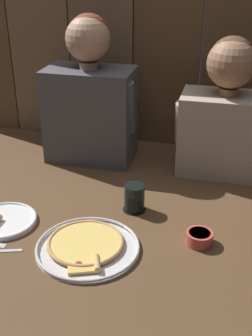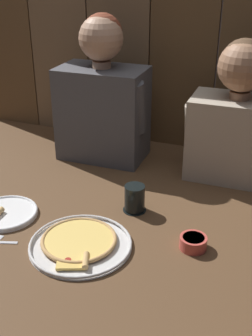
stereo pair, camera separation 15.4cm
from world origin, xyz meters
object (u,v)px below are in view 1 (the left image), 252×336
(drinking_glass, at_px, (134,198))
(diner_right, at_px, (226,113))
(dinner_plate, at_px, (3,221))
(pizza_tray, at_px, (87,246))
(diner_left, at_px, (90,97))
(dipping_bowl, at_px, (199,237))

(drinking_glass, height_order, diner_right, diner_right)
(dinner_plate, bearing_deg, pizza_tray, -11.50)
(pizza_tray, xyz_separation_m, diner_left, (-0.20, 0.67, 0.28))
(dinner_plate, bearing_deg, drinking_glass, 24.59)
(dipping_bowl, xyz_separation_m, diner_left, (-0.55, 0.56, 0.27))
(drinking_glass, xyz_separation_m, dipping_bowl, (0.26, -0.15, -0.03))
(dipping_bowl, distance_m, diner_right, 0.61)
(pizza_tray, relative_size, diner_left, 0.53)
(drinking_glass, height_order, diner_left, diner_left)
(diner_left, bearing_deg, dinner_plate, -103.01)
(dinner_plate, bearing_deg, diner_right, 39.59)
(pizza_tray, height_order, dipping_bowl, dipping_bowl)
(pizza_tray, relative_size, dinner_plate, 1.45)
(drinking_glass, height_order, dipping_bowl, drinking_glass)
(dinner_plate, height_order, diner_left, diner_left)
(drinking_glass, bearing_deg, dinner_plate, -155.41)
(dinner_plate, relative_size, diner_right, 0.41)
(dipping_bowl, height_order, diner_left, diner_left)
(pizza_tray, distance_m, diner_left, 0.75)
(dinner_plate, distance_m, dipping_bowl, 0.69)
(dinner_plate, xyz_separation_m, drinking_glass, (0.43, 0.20, 0.04))
(dinner_plate, height_order, drinking_glass, drinking_glass)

